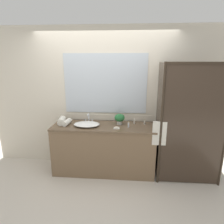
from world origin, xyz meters
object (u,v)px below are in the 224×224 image
object	(u,v)px
sink_basin	(87,124)
soap_dish	(117,128)
faucet	(89,120)
amenity_bottle_body_wash	(145,122)
potted_plant	(120,118)
rolled_towel_middle	(67,122)
amenity_bottle_shampoo	(134,121)
rolled_towel_near_edge	(62,121)
amenity_bottle_conditioner	(129,125)

from	to	relation	value
sink_basin	soap_dish	xyz separation A→B (m)	(0.53, -0.09, -0.02)
soap_dish	faucet	bearing A→B (deg)	152.53
faucet	amenity_bottle_body_wash	xyz separation A→B (m)	(1.01, -0.01, -0.02)
potted_plant	rolled_towel_middle	xyz separation A→B (m)	(-0.93, -0.11, -0.07)
sink_basin	amenity_bottle_body_wash	distance (m)	1.03
potted_plant	soap_dish	size ratio (longest dim) A/B	1.91
amenity_bottle_shampoo	rolled_towel_middle	bearing A→B (deg)	-172.79
amenity_bottle_body_wash	rolled_towel_near_edge	distance (m)	1.49
faucet	amenity_bottle_body_wash	distance (m)	1.01
amenity_bottle_shampoo	rolled_towel_middle	distance (m)	1.20
potted_plant	rolled_towel_near_edge	xyz separation A→B (m)	(-1.04, -0.06, -0.05)
amenity_bottle_body_wash	amenity_bottle_conditioner	size ratio (longest dim) A/B	0.85
faucet	rolled_towel_near_edge	bearing A→B (deg)	-167.24
soap_dish	amenity_bottle_body_wash	size ratio (longest dim) A/B	1.17
soap_dish	amenity_bottle_conditioner	size ratio (longest dim) A/B	1.00
soap_dish	amenity_bottle_body_wash	bearing A→B (deg)	29.14
amenity_bottle_shampoo	rolled_towel_middle	size ratio (longest dim) A/B	0.41
sink_basin	rolled_towel_near_edge	bearing A→B (deg)	170.86
rolled_towel_near_edge	rolled_towel_middle	bearing A→B (deg)	-21.41
amenity_bottle_conditioner	rolled_towel_near_edge	distance (m)	1.20
rolled_towel_middle	soap_dish	bearing A→B (deg)	-8.02
soap_dish	rolled_towel_middle	xyz separation A→B (m)	(-0.89, 0.13, 0.03)
potted_plant	amenity_bottle_conditioner	world-z (taller)	potted_plant
potted_plant	sink_basin	bearing A→B (deg)	-166.09
rolled_towel_middle	amenity_bottle_shampoo	bearing A→B (deg)	7.21
amenity_bottle_body_wash	rolled_towel_near_edge	size ratio (longest dim) A/B	0.35
potted_plant	rolled_towel_middle	distance (m)	0.94
soap_dish	amenity_bottle_shampoo	bearing A→B (deg)	42.49
faucet	potted_plant	distance (m)	0.57
amenity_bottle_conditioner	rolled_towel_near_edge	size ratio (longest dim) A/B	0.41
faucet	potted_plant	xyz separation A→B (m)	(0.57, -0.04, 0.05)
faucet	amenity_bottle_conditioner	distance (m)	0.75
soap_dish	rolled_towel_middle	size ratio (longest dim) A/B	0.42
amenity_bottle_conditioner	amenity_bottle_shampoo	size ratio (longest dim) A/B	1.04
potted_plant	rolled_towel_near_edge	bearing A→B (deg)	-176.43
sink_basin	rolled_towel_near_edge	xyz separation A→B (m)	(-0.47, 0.08, 0.03)
amenity_bottle_conditioner	amenity_bottle_shampoo	distance (m)	0.22
faucet	amenity_bottle_shampoo	bearing A→B (deg)	0.07
sink_basin	rolled_towel_middle	xyz separation A→B (m)	(-0.36, 0.03, 0.01)
sink_basin	amenity_bottle_shampoo	world-z (taller)	amenity_bottle_shampoo
potted_plant	amenity_bottle_conditioner	distance (m)	0.23
faucet	soap_dish	world-z (taller)	faucet
faucet	amenity_bottle_conditioner	bearing A→B (deg)	-14.69
sink_basin	amenity_bottle_conditioner	size ratio (longest dim) A/B	4.52
sink_basin	amenity_bottle_body_wash	world-z (taller)	amenity_bottle_body_wash
amenity_bottle_conditioner	potted_plant	bearing A→B (deg)	137.06
amenity_bottle_shampoo	rolled_towel_middle	xyz separation A→B (m)	(-1.19, -0.15, 0.00)
rolled_towel_near_edge	soap_dish	bearing A→B (deg)	-9.57
faucet	rolled_towel_middle	xyz separation A→B (m)	(-0.36, -0.15, -0.01)
amenity_bottle_conditioner	amenity_bottle_shampoo	xyz separation A→B (m)	(0.10, 0.19, -0.00)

